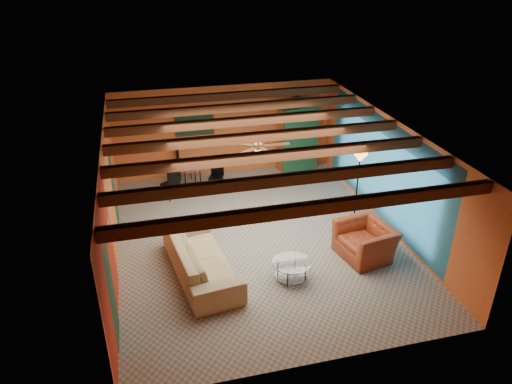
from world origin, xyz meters
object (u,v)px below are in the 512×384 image
object	(u,v)px
sofa	(201,258)
floor_lamp	(357,186)
dining_table	(190,173)
armchair	(365,241)
vase	(189,155)
armoire	(298,139)
coffee_table	(292,270)
potted_plant	(299,100)

from	to	relation	value
sofa	floor_lamp	xyz separation A→B (m)	(4.15, 1.42, 0.50)
sofa	dining_table	bearing A→B (deg)	-11.81
armchair	dining_table	world-z (taller)	dining_table
sofa	vase	bearing A→B (deg)	-11.81
armchair	dining_table	bearing A→B (deg)	-153.05
dining_table	floor_lamp	distance (m)	4.74
sofa	dining_table	size ratio (longest dim) A/B	1.45
armchair	floor_lamp	xyz separation A→B (m)	(0.51, 1.65, 0.51)
armoire	vase	bearing A→B (deg)	179.59
dining_table	vase	xyz separation A→B (m)	(0.00, 0.00, 0.57)
armchair	dining_table	size ratio (longest dim) A/B	0.64
dining_table	armoire	world-z (taller)	armoire
coffee_table	vase	size ratio (longest dim) A/B	4.83
coffee_table	armoire	world-z (taller)	armoire
dining_table	potted_plant	xyz separation A→B (m)	(3.41, 0.61, 1.73)
armoire	dining_table	bearing A→B (deg)	179.59
coffee_table	potted_plant	size ratio (longest dim) A/B	1.79
armchair	floor_lamp	distance (m)	1.80
dining_table	potted_plant	world-z (taller)	potted_plant
coffee_table	vase	bearing A→B (deg)	107.42
potted_plant	armchair	bearing A→B (deg)	-90.70
sofa	floor_lamp	distance (m)	4.42
sofa	armchair	world-z (taller)	sofa
dining_table	armoire	bearing A→B (deg)	10.12
armoire	floor_lamp	world-z (taller)	armoire
armchair	floor_lamp	bearing A→B (deg)	152.22
armchair	potted_plant	xyz separation A→B (m)	(0.06, 4.97, 1.83)
armoire	potted_plant	xyz separation A→B (m)	(0.00, 0.00, 1.22)
armchair	armoire	distance (m)	5.01
potted_plant	vase	xyz separation A→B (m)	(-3.41, -0.61, -1.16)
floor_lamp	armchair	bearing A→B (deg)	-107.20
coffee_table	armoire	xyz separation A→B (m)	(1.91, 5.39, 0.78)
armoire	vase	xyz separation A→B (m)	(-3.41, -0.61, 0.06)
sofa	vase	world-z (taller)	vase
vase	floor_lamp	bearing A→B (deg)	-35.08
sofa	armoire	size ratio (longest dim) A/B	1.37
armchair	potted_plant	world-z (taller)	potted_plant
armoire	floor_lamp	size ratio (longest dim) A/B	1.11
dining_table	floor_lamp	bearing A→B (deg)	-35.08
floor_lamp	dining_table	bearing A→B (deg)	144.92
floor_lamp	potted_plant	distance (m)	3.60
coffee_table	floor_lamp	world-z (taller)	floor_lamp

